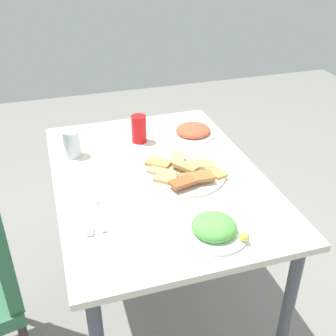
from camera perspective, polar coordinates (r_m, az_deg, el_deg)
The scene contains 10 objects.
ground_plane at distance 2.13m, azimuth -1.13°, elevation -18.87°, with size 6.00×6.00×0.00m, color gray.
dining_table at distance 1.67m, azimuth -1.37°, elevation -3.67°, with size 1.10×0.78×0.77m.
pide_platter at distance 1.61m, azimuth 2.11°, elevation -0.59°, with size 0.33×0.33×0.04m.
salad_plate_greens at distance 1.92m, azimuth 3.43°, elevation 5.03°, with size 0.21×0.22×0.05m.
salad_plate_rice at distance 1.33m, azimuth 6.33°, elevation -8.13°, with size 0.22×0.22×0.06m.
soda_can at distance 1.84m, azimuth -3.90°, elevation 5.34°, with size 0.07×0.07×0.12m, color red.
drinking_glass at distance 1.77m, azimuth -12.92°, elevation 3.27°, with size 0.07×0.07×0.11m, color silver.
paper_napkin at distance 1.42m, azimuth -9.44°, elevation -6.59°, with size 0.12×0.12×0.00m, color white.
fork at distance 1.42m, azimuth -8.73°, elevation -6.34°, with size 0.18×0.02×0.01m, color silver.
spoon at distance 1.41m, azimuth -10.18°, elevation -6.58°, with size 0.19×0.02×0.01m, color silver.
Camera 1 is at (-1.33, 0.37, 1.63)m, focal length 44.82 mm.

